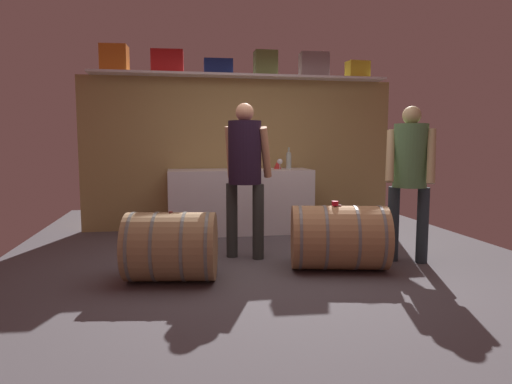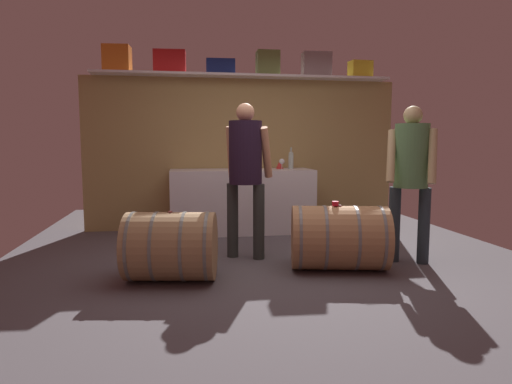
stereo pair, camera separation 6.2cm
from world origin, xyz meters
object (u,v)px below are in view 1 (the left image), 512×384
toolcase_navy (218,67)px  wine_barrel_near (339,237)px  toolcase_grey (314,65)px  tasting_cup (335,203)px  winemaker_pouring (245,164)px  red_funnel (278,164)px  toolcase_orange (114,59)px  wine_glass (280,162)px  work_cabinet (240,201)px  visitor_tasting (410,167)px  toolcase_yellow (357,70)px  toolcase_olive (265,63)px  toolcase_red (167,62)px  wine_bottle_clear (289,160)px  wine_barrel_far (171,247)px

toolcase_navy → wine_barrel_near: 3.19m
wine_barrel_near → toolcase_grey: bearing=91.3°
tasting_cup → winemaker_pouring: bearing=142.6°
red_funnel → wine_barrel_near: size_ratio=0.12×
toolcase_orange → wine_glass: bearing=-5.2°
work_cabinet → visitor_tasting: 2.49m
red_funnel → toolcase_yellow: bearing=7.8°
red_funnel → winemaker_pouring: 1.67m
toolcase_yellow → red_funnel: bearing=-176.0°
toolcase_olive → toolcase_red: bearing=-179.4°
wine_glass → toolcase_orange: bearing=170.9°
wine_bottle_clear → wine_glass: size_ratio=2.02×
wine_barrel_far → toolcase_yellow: bearing=50.2°
toolcase_yellow → work_cabinet: toolcase_yellow is taller
toolcase_red → toolcase_grey: 2.10m
toolcase_grey → work_cabinet: size_ratio=0.21×
wine_bottle_clear → toolcase_navy: bearing=171.0°
wine_barrel_far → toolcase_navy: bearing=83.5°
work_cabinet → wine_barrel_far: work_cabinet is taller
toolcase_grey → toolcase_yellow: toolcase_grey is taller
wine_glass → toolcase_olive: bearing=110.8°
toolcase_olive → visitor_tasting: bearing=-62.5°
toolcase_grey → red_funnel: toolcase_grey is taller
red_funnel → visitor_tasting: 2.20m
toolcase_grey → winemaker_pouring: toolcase_grey is taller
toolcase_orange → winemaker_pouring: 2.64m
visitor_tasting → toolcase_yellow: bearing=-70.2°
visitor_tasting → toolcase_red: bearing=-13.4°
toolcase_orange → toolcase_grey: bearing=3.9°
red_funnel → visitor_tasting: bearing=-64.4°
toolcase_orange → toolcase_navy: size_ratio=0.89×
visitor_tasting → wine_barrel_far: bearing=33.0°
toolcase_navy → toolcase_orange: bearing=-177.8°
tasting_cup → winemaker_pouring: 1.07m
toolcase_orange → visitor_tasting: (3.17, -2.16, -1.38)m
toolcase_red → tasting_cup: (1.61, -2.29, -1.70)m
toolcase_olive → work_cabinet: toolcase_olive is taller
wine_glass → work_cabinet: bearing=169.0°
wine_bottle_clear → wine_barrel_near: bearing=-90.8°
winemaker_pouring → wine_barrel_near: bearing=-8.9°
toolcase_orange → wine_bottle_clear: toolcase_orange is taller
toolcase_olive → winemaker_pouring: size_ratio=0.21×
wine_glass → wine_barrel_far: wine_glass is taller
toolcase_olive → red_funnel: bearing=-49.2°
wine_glass → winemaker_pouring: (-0.70, -1.32, 0.04)m
toolcase_navy → winemaker_pouring: (0.11, -1.68, -1.29)m
wine_barrel_near → winemaker_pouring: (-0.85, 0.61, 0.71)m
toolcase_yellow → wine_bottle_clear: toolcase_yellow is taller
toolcase_red → tasting_cup: bearing=-51.1°
toolcase_navy → red_funnel: toolcase_navy is taller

